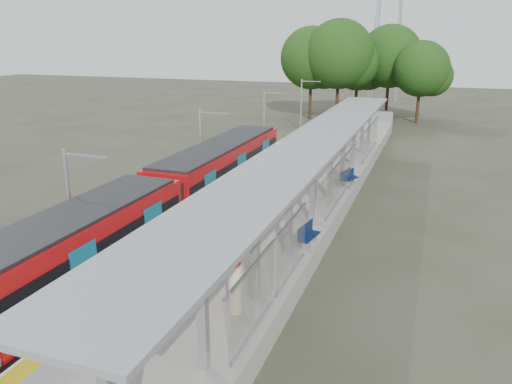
# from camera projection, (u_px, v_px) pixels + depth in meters

# --- Properties ---
(trackbed) EXTENTS (3.00, 70.00, 0.24)m
(trackbed) POSITION_uv_depth(u_px,v_px,m) (235.00, 191.00, 32.01)
(trackbed) COLOR #59544C
(trackbed) RESTS_ON ground
(platform) EXTENTS (6.00, 50.00, 1.00)m
(platform) POSITION_uv_depth(u_px,v_px,m) (303.00, 192.00, 30.44)
(platform) COLOR gray
(platform) RESTS_ON ground
(tactile_strip) EXTENTS (0.60, 50.00, 0.02)m
(tactile_strip) POSITION_uv_depth(u_px,v_px,m) (263.00, 180.00, 31.11)
(tactile_strip) COLOR gold
(tactile_strip) RESTS_ON platform
(end_fence) EXTENTS (6.00, 0.10, 1.20)m
(end_fence) POSITION_uv_depth(u_px,v_px,m) (364.00, 116.00, 52.51)
(end_fence) COLOR #9EA0A5
(end_fence) RESTS_ON platform
(train) EXTENTS (2.74, 27.60, 3.62)m
(train) POSITION_uv_depth(u_px,v_px,m) (159.00, 206.00, 23.17)
(train) COLOR black
(train) RESTS_ON ground
(canopy) EXTENTS (3.27, 38.00, 3.66)m
(canopy) POSITION_uv_depth(u_px,v_px,m) (316.00, 147.00, 25.39)
(canopy) COLOR #9EA0A5
(canopy) RESTS_ON platform
(tree_cluster) EXTENTS (19.21, 12.74, 11.63)m
(tree_cluster) POSITION_uv_depth(u_px,v_px,m) (359.00, 59.00, 58.32)
(tree_cluster) COLOR #382316
(tree_cluster) RESTS_ON ground
(catenary_masts) EXTENTS (2.08, 48.16, 5.40)m
(catenary_masts) POSITION_uv_depth(u_px,v_px,m) (202.00, 149.00, 30.84)
(catenary_masts) COLOR #9EA0A5
(catenary_masts) RESTS_ON ground
(bench_near) EXTENTS (0.68, 1.51, 1.00)m
(bench_near) POSITION_uv_depth(u_px,v_px,m) (308.00, 234.00, 21.21)
(bench_near) COLOR #0F214E
(bench_near) RESTS_ON platform
(bench_mid) EXTENTS (0.99, 1.45, 0.96)m
(bench_mid) POSITION_uv_depth(u_px,v_px,m) (348.00, 177.00, 29.92)
(bench_mid) COLOR #0F214E
(bench_mid) RESTS_ON platform
(bench_far) EXTENTS (0.51, 1.39, 0.94)m
(bench_far) POSITION_uv_depth(u_px,v_px,m) (349.00, 176.00, 30.17)
(bench_far) COLOR #0F214E
(bench_far) RESTS_ON platform
(info_pillar_near) EXTENTS (0.45, 0.45, 1.99)m
(info_pillar_near) POSITION_uv_depth(u_px,v_px,m) (235.00, 288.00, 15.97)
(info_pillar_near) COLOR beige
(info_pillar_near) RESTS_ON platform
(info_pillar_far) EXTENTS (0.39, 0.39, 1.73)m
(info_pillar_far) POSITION_uv_depth(u_px,v_px,m) (289.00, 200.00, 24.93)
(info_pillar_far) COLOR beige
(info_pillar_far) RESTS_ON platform
(litter_bin) EXTENTS (0.58, 0.58, 0.92)m
(litter_bin) POSITION_uv_depth(u_px,v_px,m) (313.00, 189.00, 27.82)
(litter_bin) COLOR #9EA0A5
(litter_bin) RESTS_ON platform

